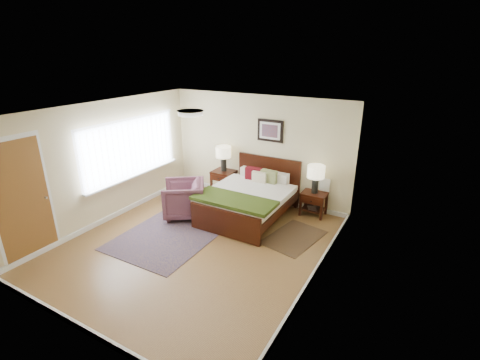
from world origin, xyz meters
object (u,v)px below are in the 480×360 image
Objects in this scene: bed at (249,195)px; nightstand_left at (223,176)px; rug_persian at (173,233)px; lamp_left at (223,154)px; armchair at (184,199)px; nightstand_right at (313,201)px; lamp_right at (316,174)px.

nightstand_left is (-1.12, 0.75, 0.00)m from bed.
lamp_left is at bearing 93.59° from rug_persian.
bed is 1.77m from rug_persian.
bed is 1.42m from armchair.
armchair is at bearing -95.42° from nightstand_left.
lamp_right is (-0.00, 0.01, 0.63)m from nightstand_right.
nightstand_left is at bearing -90.00° from lamp_left.
armchair is (-2.44, -1.41, 0.06)m from nightstand_right.
nightstand_left reaches higher than rug_persian.
lamp_left is 1.58m from armchair.
nightstand_right is at bearing 32.44° from bed.
lamp_left is at bearing 140.29° from armchair.
nightstand_right is 0.61× the size of armchair.
lamp_left is at bearing 90.00° from nightstand_left.
lamp_right reaches higher than nightstand_right.
nightstand_right is at bearing -90.00° from lamp_right.
bed is 3.32× the size of lamp_right.
bed is at bearing 54.59° from rug_persian.
lamp_left reaches higher than nightstand_left.
bed is at bearing -34.32° from lamp_left.
lamp_right is 0.70× the size of armchair.
nightstand_right is 2.82m from armchair.
bed is 1.42m from nightstand_right.
lamp_right is at bearing 44.53° from rug_persian.
armchair is at bearing -152.44° from bed.
rug_persian is (0.15, -2.14, -0.50)m from nightstand_left.
armchair reaches higher than rug_persian.
bed is 0.85× the size of rug_persian.
armchair reaches higher than nightstand_left.
bed is 2.34× the size of armchair.
nightstand_left is 1.41m from armchair.
nightstand_left is 1.04× the size of lamp_left.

